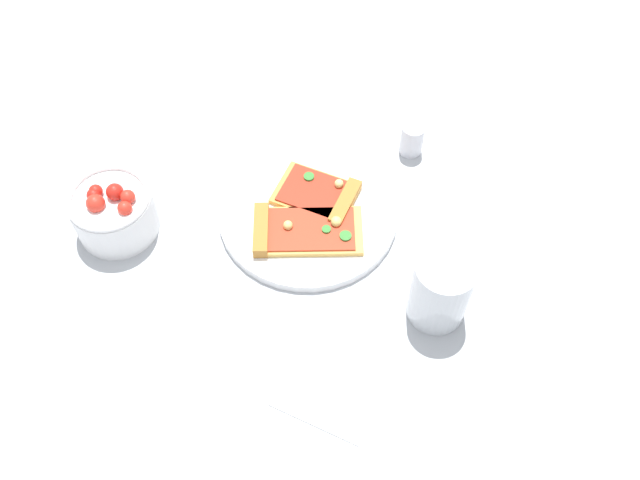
# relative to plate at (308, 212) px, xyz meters

# --- Properties ---
(ground_plane) EXTENTS (2.40, 2.40, 0.00)m
(ground_plane) POSITION_rel_plate_xyz_m (-0.01, 0.04, -0.01)
(ground_plane) COLOR #B2B7BC
(ground_plane) RESTS_ON ground
(plate) EXTENTS (0.26, 0.26, 0.01)m
(plate) POSITION_rel_plate_xyz_m (0.00, 0.00, 0.00)
(plate) COLOR white
(plate) RESTS_ON ground_plane
(pizza_slice_near) EXTENTS (0.16, 0.17, 0.02)m
(pizza_slice_near) POSITION_rel_plate_xyz_m (-0.04, -0.02, 0.01)
(pizza_slice_near) COLOR #E5B256
(pizza_slice_near) RESTS_ON plate
(pizza_slice_far) EXTENTS (0.11, 0.13, 0.02)m
(pizza_slice_far) POSITION_rel_plate_xyz_m (0.03, -0.00, 0.01)
(pizza_slice_far) COLOR gold
(pizza_slice_far) RESTS_ON plate
(salad_bowl) EXTENTS (0.11, 0.11, 0.09)m
(salad_bowl) POSITION_rel_plate_xyz_m (-0.19, 0.19, 0.03)
(salad_bowl) COLOR white
(salad_bowl) RESTS_ON ground_plane
(soda_glass) EXTENTS (0.08, 0.08, 0.11)m
(soda_glass) POSITION_rel_plate_xyz_m (-0.01, -0.23, 0.04)
(soda_glass) COLOR silver
(soda_glass) RESTS_ON ground_plane
(paper_napkin) EXTENTS (0.14, 0.14, 0.00)m
(paper_napkin) POSITION_rel_plate_xyz_m (-0.18, -0.19, -0.01)
(paper_napkin) COLOR white
(paper_napkin) RESTS_ON ground_plane
(pepper_shaker) EXTENTS (0.03, 0.03, 0.06)m
(pepper_shaker) POSITION_rel_plate_xyz_m (0.19, -0.04, 0.02)
(pepper_shaker) COLOR silver
(pepper_shaker) RESTS_ON ground_plane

